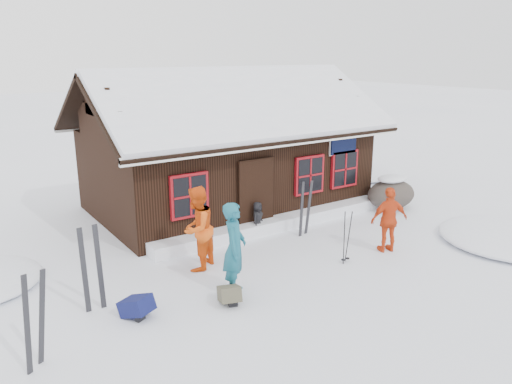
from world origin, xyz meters
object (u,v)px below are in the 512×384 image
backpack_blue (137,310)px  backpack_olive (229,297)px  skier_teal (234,248)px  skier_crouched (257,218)px  ski_pair_left (35,322)px  skier_orange_left (197,228)px  ski_poles (346,238)px  boulder (391,193)px  skier_orange_right (389,220)px

backpack_blue → backpack_olive: (1.70, -0.53, -0.01)m
skier_teal → skier_crouched: (2.32, 2.57, -0.51)m
backpack_olive → ski_pair_left: bearing=-160.8°
skier_teal → skier_orange_left: size_ratio=1.00×
skier_orange_left → skier_crouched: (2.39, 1.09, -0.51)m
ski_poles → ski_pair_left: bearing=-178.1°
skier_teal → boulder: size_ratio=1.16×
backpack_olive → skier_crouched: bearing=66.3°
skier_teal → skier_crouched: bearing=-2.5°
skier_orange_right → ski_pair_left: (-8.23, -0.16, -0.06)m
skier_crouched → backpack_olive: skier_crouched is taller
ski_poles → backpack_blue: bearing=176.2°
ski_poles → skier_orange_right: bearing=-3.1°
skier_orange_left → skier_teal: bearing=58.1°
backpack_blue → backpack_olive: bearing=-43.1°
skier_crouched → backpack_blue: skier_crouched is taller
skier_crouched → boulder: boulder is taller
boulder → ski_pair_left: ski_pair_left is taller
skier_teal → ski_poles: skier_teal is taller
skier_orange_left → skier_orange_right: skier_orange_left is taller
skier_teal → ski_pair_left: size_ratio=1.19×
skier_orange_left → backpack_blue: (-1.99, -1.32, -0.82)m
skier_orange_left → ski_pair_left: 4.27m
skier_orange_left → backpack_olive: 2.05m
skier_orange_right → backpack_olive: size_ratio=3.11×
skier_crouched → boulder: bearing=-37.3°
boulder → ski_poles: ski_poles is taller
skier_orange_left → ski_poles: size_ratio=1.50×
skier_orange_left → skier_crouched: 2.68m
skier_teal → backpack_olive: (-0.36, -0.37, -0.82)m
skier_orange_right → skier_crouched: 3.48m
skier_orange_right → backpack_olive: (-4.69, -0.13, -0.68)m
skier_crouched → ski_pair_left: size_ratio=0.56×
ski_poles → backpack_blue: size_ratio=2.28×
backpack_blue → ski_poles: bearing=-29.5°
skier_teal → skier_orange_left: bearing=42.5°
ski_pair_left → backpack_olive: size_ratio=3.08×
skier_orange_right → skier_crouched: (-2.01, 2.82, -0.36)m
skier_orange_left → ski_poles: bearing=116.7°
skier_orange_right → skier_crouched: bearing=-35.6°
backpack_blue → backpack_olive: 1.78m
skier_orange_right → skier_orange_left: bearing=-2.5°
skier_teal → skier_orange_left: (-0.08, 1.48, 0.00)m
skier_orange_left → skier_orange_right: 4.73m
skier_teal → ski_pair_left: skier_teal is taller
ski_pair_left → boulder: bearing=-14.5°
skier_teal → skier_orange_left: 1.48m
backpack_blue → backpack_olive: backpack_blue is taller
skier_orange_right → ski_poles: skier_orange_right is taller
boulder → backpack_olive: bearing=-161.5°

